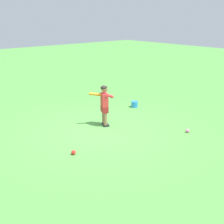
# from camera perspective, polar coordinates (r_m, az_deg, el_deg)

# --- Properties ---
(ground_plane) EXTENTS (40.00, 40.00, 0.00)m
(ground_plane) POSITION_cam_1_polar(r_m,az_deg,el_deg) (7.36, -2.65, -3.92)
(ground_plane) COLOR #519942
(child_batter) EXTENTS (0.55, 0.43, 1.08)m
(child_batter) POSITION_cam_1_polar(r_m,az_deg,el_deg) (7.59, -1.51, 1.98)
(child_batter) COLOR #232328
(child_batter) RESTS_ON ground
(play_ball_center_lawn) EXTENTS (0.10, 0.10, 0.10)m
(play_ball_center_lawn) POSITION_cam_1_polar(r_m,az_deg,el_deg) (7.55, 14.42, -3.53)
(play_ball_center_lawn) COLOR pink
(play_ball_center_lawn) RESTS_ON ground
(play_ball_by_bucket) EXTENTS (0.10, 0.10, 0.10)m
(play_ball_by_bucket) POSITION_cam_1_polar(r_m,az_deg,el_deg) (6.26, -7.47, -7.75)
(play_ball_by_bucket) COLOR red
(play_ball_by_bucket) RESTS_ON ground
(toy_bucket) EXTENTS (0.22, 0.22, 0.19)m
(toy_bucket) POSITION_cam_1_polar(r_m,az_deg,el_deg) (9.32, 4.37, 1.53)
(toy_bucket) COLOR #2884DB
(toy_bucket) RESTS_ON ground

